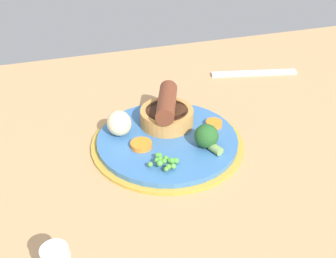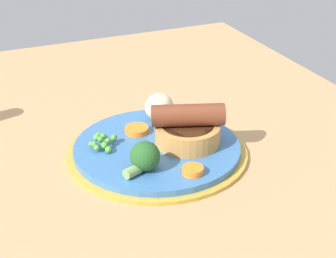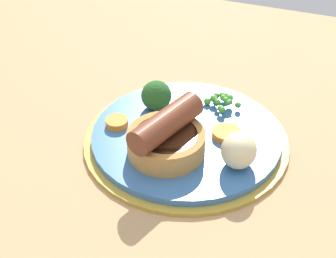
# 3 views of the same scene
# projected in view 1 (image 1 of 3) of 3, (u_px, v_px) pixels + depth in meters

# --- Properties ---
(dining_table) EXTENTS (1.10, 0.80, 0.03)m
(dining_table) POSITION_uv_depth(u_px,v_px,m) (186.00, 154.00, 0.78)
(dining_table) COLOR tan
(dining_table) RESTS_ON ground
(dinner_plate) EXTENTS (0.25, 0.25, 0.01)m
(dinner_plate) POSITION_uv_depth(u_px,v_px,m) (167.00, 142.00, 0.77)
(dinner_plate) COLOR #B79333
(dinner_plate) RESTS_ON dining_table
(sausage_pudding) EXTENTS (0.09, 0.10, 0.06)m
(sausage_pudding) POSITION_uv_depth(u_px,v_px,m) (167.00, 113.00, 0.79)
(sausage_pudding) COLOR #BC8442
(sausage_pudding) RESTS_ON dinner_plate
(pea_pile) EXTENTS (0.05, 0.04, 0.02)m
(pea_pile) POSITION_uv_depth(u_px,v_px,m) (164.00, 161.00, 0.70)
(pea_pile) COLOR #4C9E2D
(pea_pile) RESTS_ON dinner_plate
(broccoli_floret_near) EXTENTS (0.04, 0.05, 0.04)m
(broccoli_floret_near) POSITION_uv_depth(u_px,v_px,m) (207.00, 137.00, 0.74)
(broccoli_floret_near) COLOR #235623
(broccoli_floret_near) RESTS_ON dinner_plate
(potato_chunk_1) EXTENTS (0.04, 0.05, 0.04)m
(potato_chunk_1) POSITION_uv_depth(u_px,v_px,m) (119.00, 123.00, 0.77)
(potato_chunk_1) COLOR beige
(potato_chunk_1) RESTS_ON dinner_plate
(carrot_slice_0) EXTENTS (0.04, 0.04, 0.01)m
(carrot_slice_0) POSITION_uv_depth(u_px,v_px,m) (141.00, 145.00, 0.74)
(carrot_slice_0) COLOR orange
(carrot_slice_0) RESTS_ON dinner_plate
(carrot_slice_3) EXTENTS (0.03, 0.03, 0.01)m
(carrot_slice_3) POSITION_uv_depth(u_px,v_px,m) (214.00, 124.00, 0.79)
(carrot_slice_3) COLOR orange
(carrot_slice_3) RESTS_ON dinner_plate
(fork) EXTENTS (0.18, 0.05, 0.01)m
(fork) POSITION_uv_depth(u_px,v_px,m) (254.00, 73.00, 0.99)
(fork) COLOR silver
(fork) RESTS_ON dining_table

